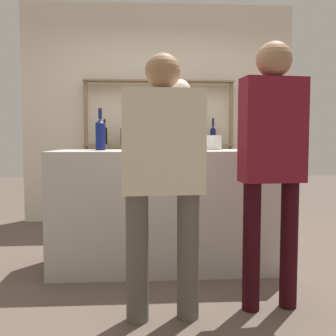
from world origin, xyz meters
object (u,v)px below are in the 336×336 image
at_px(counter_bottle_2, 100,134).
at_px(customer_right, 272,152).
at_px(counter_bottle_1, 245,135).
at_px(wine_glass, 188,137).
at_px(server_behind_counter, 180,148).
at_px(counter_bottle_0, 184,134).
at_px(cork_jar, 214,143).
at_px(customer_center, 163,168).

bearing_deg(counter_bottle_2, customer_right, -39.74).
height_order(counter_bottle_1, counter_bottle_2, counter_bottle_2).
xyz_separation_m(counter_bottle_2, wine_glass, (0.70, -0.34, -0.03)).
distance_m(counter_bottle_1, wine_glass, 0.53).
bearing_deg(server_behind_counter, customer_right, 16.05).
xyz_separation_m(wine_glass, customer_right, (0.45, -0.62, -0.09)).
relative_size(counter_bottle_1, customer_right, 0.19).
height_order(counter_bottle_0, server_behind_counter, server_behind_counter).
relative_size(counter_bottle_2, server_behind_counter, 0.21).
height_order(counter_bottle_2, cork_jar, counter_bottle_2).
relative_size(counter_bottle_0, counter_bottle_2, 1.00).
bearing_deg(server_behind_counter, customer_center, -7.24).
xyz_separation_m(cork_jar, server_behind_counter, (-0.24, 0.63, -0.06)).
bearing_deg(counter_bottle_1, counter_bottle_0, -170.64).
height_order(counter_bottle_0, counter_bottle_1, counter_bottle_0).
bearing_deg(counter_bottle_1, cork_jar, 142.26).
relative_size(customer_right, customer_center, 1.07).
bearing_deg(counter_bottle_1, customer_center, -128.46).
distance_m(counter_bottle_1, counter_bottle_2, 1.20).
bearing_deg(customer_center, wine_glass, -21.40).
relative_size(wine_glass, cork_jar, 1.09).
bearing_deg(customer_center, counter_bottle_2, 19.98).
bearing_deg(counter_bottle_2, counter_bottle_0, -19.50).
bearing_deg(counter_bottle_2, customer_center, -66.08).
xyz_separation_m(counter_bottle_0, counter_bottle_1, (0.51, 0.08, -0.01)).
height_order(counter_bottle_0, customer_center, customer_center).
relative_size(counter_bottle_1, counter_bottle_2, 0.91).
xyz_separation_m(customer_right, customer_center, (-0.68, -0.10, -0.09)).
distance_m(cork_jar, server_behind_counter, 0.68).
relative_size(counter_bottle_0, customer_right, 0.21).
bearing_deg(wine_glass, counter_bottle_0, 101.85).
height_order(counter_bottle_1, server_behind_counter, server_behind_counter).
bearing_deg(customer_center, customer_right, -85.19).
height_order(counter_bottle_0, cork_jar, counter_bottle_0).
xyz_separation_m(counter_bottle_0, customer_right, (0.47, -0.72, -0.12)).
relative_size(counter_bottle_1, customer_center, 0.20).
bearing_deg(cork_jar, customer_center, -114.49).
distance_m(wine_glass, customer_center, 0.78).
distance_m(counter_bottle_1, cork_jar, 0.29).
xyz_separation_m(counter_bottle_0, wine_glass, (0.02, -0.10, -0.03)).
xyz_separation_m(counter_bottle_1, wine_glass, (-0.49, -0.18, -0.02)).
xyz_separation_m(counter_bottle_2, cork_jar, (0.97, 0.02, -0.08)).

